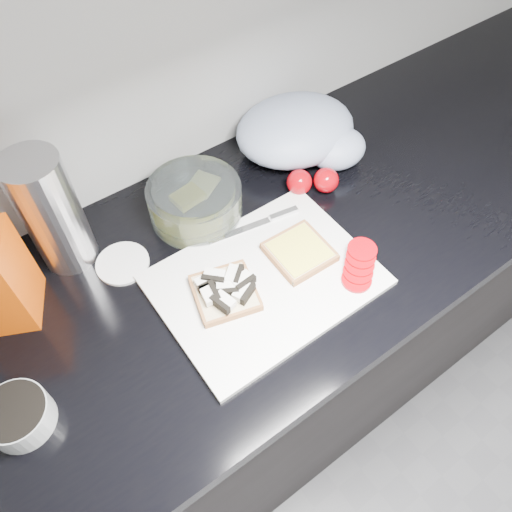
# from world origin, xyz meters

# --- Properties ---
(base_cabinet) EXTENTS (3.50, 0.60, 0.86)m
(base_cabinet) POSITION_xyz_m (0.00, 1.20, 0.43)
(base_cabinet) COLOR black
(base_cabinet) RESTS_ON ground
(countertop) EXTENTS (3.50, 0.64, 0.04)m
(countertop) POSITION_xyz_m (0.00, 1.20, 0.88)
(countertop) COLOR black
(countertop) RESTS_ON base_cabinet
(cutting_board) EXTENTS (0.40, 0.30, 0.01)m
(cutting_board) POSITION_xyz_m (0.10, 1.12, 0.91)
(cutting_board) COLOR white
(cutting_board) RESTS_ON countertop
(bread_left) EXTENTS (0.14, 0.14, 0.04)m
(bread_left) POSITION_xyz_m (0.02, 1.13, 0.92)
(bread_left) COLOR beige
(bread_left) RESTS_ON cutting_board
(bread_right) EXTENTS (0.12, 0.12, 0.02)m
(bread_right) POSITION_xyz_m (0.19, 1.13, 0.92)
(bread_right) COLOR beige
(bread_right) RESTS_ON cutting_board
(tomato_slices) EXTENTS (0.12, 0.11, 0.02)m
(tomato_slices) POSITION_xyz_m (0.26, 1.03, 0.92)
(tomato_slices) COLOR #9C030B
(tomato_slices) RESTS_ON cutting_board
(knife) EXTENTS (0.20, 0.05, 0.01)m
(knife) POSITION_xyz_m (0.19, 1.23, 0.92)
(knife) COLOR silver
(knife) RESTS_ON cutting_board
(seed_tub) EXTENTS (0.10, 0.10, 0.05)m
(seed_tub) POSITION_xyz_m (-0.36, 1.13, 0.93)
(seed_tub) COLOR #979C9C
(seed_tub) RESTS_ON countertop
(tub_lid) EXTENTS (0.12, 0.12, 0.01)m
(tub_lid) POSITION_xyz_m (-0.10, 1.32, 0.90)
(tub_lid) COLOR white
(tub_lid) RESTS_ON countertop
(glass_bowl) EXTENTS (0.19, 0.19, 0.08)m
(glass_bowl) POSITION_xyz_m (0.09, 1.34, 0.94)
(glass_bowl) COLOR silver
(glass_bowl) RESTS_ON countertop
(steel_canister) EXTENTS (0.10, 0.10, 0.25)m
(steel_canister) POSITION_xyz_m (-0.17, 1.40, 1.02)
(steel_canister) COLOR #B7B7BC
(steel_canister) RESTS_ON countertop
(grocery_bag) EXTENTS (0.31, 0.29, 0.12)m
(grocery_bag) POSITION_xyz_m (0.39, 1.37, 0.96)
(grocery_bag) COLOR #939BB5
(grocery_bag) RESTS_ON countertop
(whole_tomatoes) EXTENTS (0.11, 0.08, 0.06)m
(whole_tomatoes) POSITION_xyz_m (0.33, 1.25, 0.93)
(whole_tomatoes) COLOR #9C030B
(whole_tomatoes) RESTS_ON countertop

